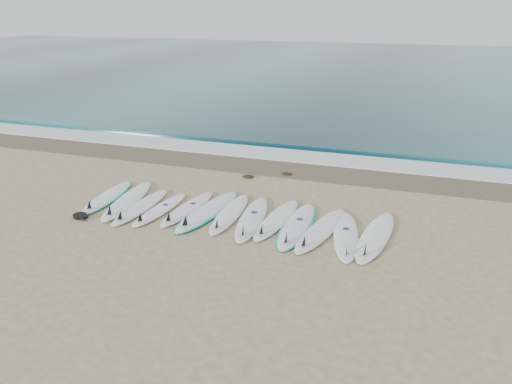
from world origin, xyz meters
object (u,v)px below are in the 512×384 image
(surfboard_12, at_px, (375,237))
(surfboard_6, at_px, (229,214))
(surfboard_0, at_px, (107,197))
(leash_coil, at_px, (81,216))

(surfboard_12, bearing_deg, surfboard_6, -176.58)
(surfboard_0, xyz_separation_m, surfboard_12, (6.94, -0.19, 0.02))
(leash_coil, bearing_deg, surfboard_6, 20.45)
(surfboard_0, height_order, surfboard_12, surfboard_12)
(surfboard_6, distance_m, leash_coil, 3.55)
(surfboard_0, bearing_deg, leash_coil, -90.52)
(surfboard_12, height_order, leash_coil, surfboard_12)
(surfboard_0, xyz_separation_m, leash_coil, (0.14, -1.27, 0.00))
(surfboard_0, distance_m, surfboard_6, 3.46)
(surfboard_12, distance_m, leash_coil, 6.89)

